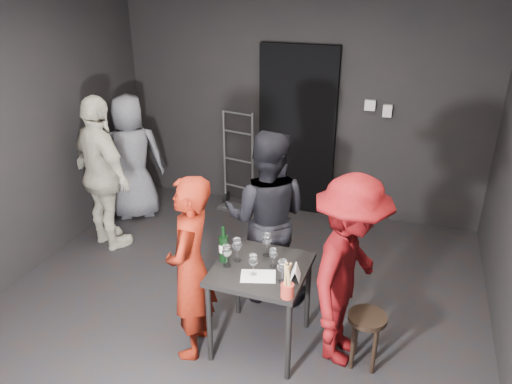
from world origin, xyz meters
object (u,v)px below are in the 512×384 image
(hand_truck, at_px, (238,191))
(man_maroon, at_px, (349,268))
(bystander_cream, at_px, (101,163))
(bystander_grey, at_px, (132,155))
(tasting_table, at_px, (261,278))
(server_red, at_px, (190,266))
(breadstick_cup, at_px, (288,281))
(wine_bottle, at_px, (224,248))
(woman_black, at_px, (267,209))
(stool, at_px, (366,327))

(hand_truck, bearing_deg, man_maroon, -41.26)
(bystander_cream, bearing_deg, bystander_grey, -54.51)
(hand_truck, bearing_deg, tasting_table, -54.07)
(hand_truck, height_order, bystander_cream, bystander_cream)
(server_red, relative_size, man_maroon, 0.95)
(bystander_grey, bearing_deg, breadstick_cup, 107.86)
(tasting_table, bearing_deg, wine_bottle, -179.06)
(hand_truck, height_order, man_maroon, man_maroon)
(server_red, bearing_deg, wine_bottle, 128.78)
(tasting_table, bearing_deg, woman_black, 103.71)
(stool, bearing_deg, breadstick_cup, -148.86)
(woman_black, xyz_separation_m, wine_bottle, (-0.14, -0.69, -0.04))
(server_red, bearing_deg, man_maroon, 94.97)
(wine_bottle, bearing_deg, stool, 1.51)
(stool, height_order, bystander_grey, bystander_grey)
(man_maroon, xyz_separation_m, bystander_cream, (-2.79, 0.94, 0.16))
(bystander_cream, relative_size, wine_bottle, 6.45)
(woman_black, xyz_separation_m, breadstick_cup, (0.46, -1.00, -0.02))
(stool, distance_m, breadstick_cup, 0.83)
(server_red, height_order, wine_bottle, server_red)
(hand_truck, distance_m, woman_black, 2.06)
(hand_truck, xyz_separation_m, man_maroon, (1.77, -2.32, 0.60))
(server_red, xyz_separation_m, bystander_cream, (-1.62, 1.24, 0.20))
(man_maroon, distance_m, bystander_grey, 3.36)
(bystander_cream, bearing_deg, server_red, 169.82)
(man_maroon, relative_size, bystander_grey, 1.02)
(tasting_table, height_order, bystander_cream, bystander_cream)
(server_red, bearing_deg, hand_truck, -176.88)
(bystander_cream, relative_size, breadstick_cup, 6.71)
(man_maroon, bearing_deg, wine_bottle, 104.65)
(tasting_table, distance_m, woman_black, 0.75)
(bystander_grey, bearing_deg, man_maroon, 117.14)
(hand_truck, distance_m, stool, 3.08)
(stool, height_order, wine_bottle, wine_bottle)
(bystander_cream, bearing_deg, breadstick_cup, 178.53)
(stool, xyz_separation_m, server_red, (-1.36, -0.25, 0.43))
(bystander_cream, distance_m, breadstick_cup, 2.76)
(bystander_cream, bearing_deg, man_maroon, -171.22)
(woman_black, xyz_separation_m, man_maroon, (0.84, -0.60, -0.08))
(woman_black, distance_m, man_maroon, 1.04)
(bystander_cream, distance_m, wine_bottle, 2.08)
(breadstick_cup, bearing_deg, server_red, 173.77)
(hand_truck, relative_size, tasting_table, 1.70)
(woman_black, bearing_deg, wine_bottle, 71.14)
(stool, bearing_deg, bystander_cream, 161.55)
(bystander_grey, relative_size, breadstick_cup, 5.47)
(breadstick_cup, bearing_deg, hand_truck, 117.15)
(tasting_table, relative_size, breadstick_cup, 2.54)
(server_red, bearing_deg, bystander_grey, -148.69)
(stool, distance_m, man_maroon, 0.51)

